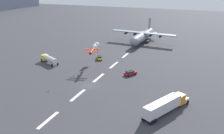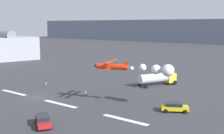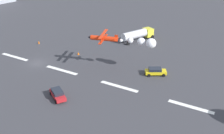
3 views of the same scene
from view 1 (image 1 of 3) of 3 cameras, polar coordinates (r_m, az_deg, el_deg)
The scene contains 14 objects.
ground_plane at distance 76.23m, azimuth -5.38°, elevation -4.39°, with size 440.00×440.00×0.00m, color #38383D.
runway_stripe_2 at distance 60.47m, azimuth -14.67°, elevation -11.88°, with size 8.00×0.90×0.01m, color white.
runway_stripe_3 at distance 70.67m, azimuth -7.98°, elevation -6.53°, with size 8.00×0.90×0.01m, color white.
runway_stripe_4 at distance 82.02m, azimuth -3.16°, elevation -2.53°, with size 8.00×0.90×0.01m, color white.
runway_stripe_5 at distance 94.10m, azimuth 0.44°, elevation 0.48°, with size 8.00×0.90×0.01m, color white.
runway_stripe_6 at distance 106.68m, azimuth 3.21°, elevation 2.79°, with size 8.00×0.90×0.01m, color white.
cargo_transport_plane at distance 127.04m, azimuth 7.03°, elevation 7.06°, with size 27.86×33.96×11.42m.
stunt_biplane_red at distance 93.86m, azimuth -4.09°, elevation 4.64°, with size 14.20×6.59×2.14m.
semi_truck_orange at distance 61.89m, azimuth 12.46°, elevation -8.62°, with size 15.39×9.56×3.70m.
fuel_tanker_truck at distance 98.70m, azimuth -14.46°, elevation 1.83°, with size 6.46×9.64×2.90m.
followme_car_yellow at distance 84.18m, azimuth 4.29°, elevation -1.37°, with size 4.79×4.00×1.52m.
airport_staff_sedan at distance 100.55m, azimuth -2.95°, elevation 2.22°, with size 4.66×3.74×1.52m.
traffic_cone_near at distance 74.57m, azimuth -14.61°, elevation -5.24°, with size 0.44×0.44×0.75m, color orange.
traffic_cone_far at distance 84.22m, azimuth -8.95°, elevation -1.87°, with size 0.44×0.44×0.75m, color orange.
Camera 1 is at (-61.61, -32.40, 31.07)m, focal length 39.15 mm.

